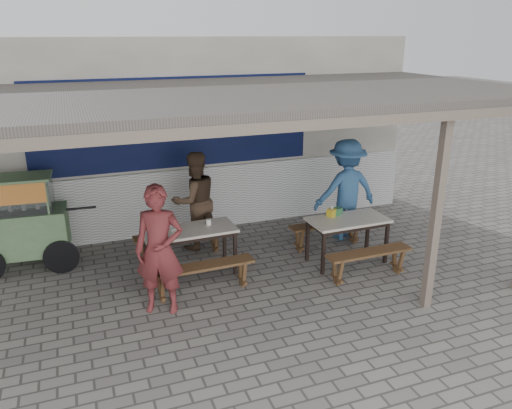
{
  "coord_description": "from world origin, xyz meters",
  "views": [
    {
      "loc": [
        -1.96,
        -5.75,
        3.56
      ],
      "look_at": [
        0.53,
        0.9,
        1.11
      ],
      "focal_mm": 35.0,
      "sensor_mm": 36.0,
      "label": 1
    }
  ],
  "objects": [
    {
      "name": "tissue_box",
      "position": [
        1.83,
        0.9,
        0.81
      ],
      "size": [
        0.16,
        0.16,
        0.12
      ],
      "primitive_type": "cube",
      "rotation": [
        0.0,
        0.0,
        0.43
      ],
      "color": "gold",
      "rests_on": "table_right"
    },
    {
      "name": "back_wall",
      "position": [
        -0.0,
        3.58,
        1.72
      ],
      "size": [
        9.0,
        1.28,
        3.5
      ],
      "color": "beige",
      "rests_on": "ground"
    },
    {
      "name": "patron_wall_side",
      "position": [
        -0.11,
        2.15,
        0.85
      ],
      "size": [
        0.94,
        0.8,
        1.7
      ],
      "primitive_type": "imported",
      "rotation": [
        0.0,
        0.0,
        3.35
      ],
      "color": "#4D3929",
      "rests_on": "ground"
    },
    {
      "name": "patron_street_side",
      "position": [
        -1.06,
        0.26,
        0.88
      ],
      "size": [
        0.75,
        0.63,
        1.76
      ],
      "primitive_type": "imported",
      "rotation": [
        0.0,
        0.0,
        -0.38
      ],
      "color": "maroon",
      "rests_on": "ground"
    },
    {
      "name": "table_left",
      "position": [
        -0.45,
        1.16,
        0.67
      ],
      "size": [
        1.42,
        0.67,
        0.75
      ],
      "rotation": [
        0.0,
        0.0,
        0.03
      ],
      "color": "silver",
      "rests_on": "ground"
    },
    {
      "name": "condiment_bowl",
      "position": [
        -0.67,
        1.24,
        0.77
      ],
      "size": [
        0.2,
        0.2,
        0.04
      ],
      "primitive_type": "imported",
      "rotation": [
        0.0,
        0.0,
        0.23
      ],
      "color": "white",
      "rests_on": "table_left"
    },
    {
      "name": "bench_right_wall",
      "position": [
        2.02,
        1.34,
        0.33
      ],
      "size": [
        1.37,
        0.3,
        0.45
      ],
      "rotation": [
        0.0,
        0.0,
        0.01
      ],
      "color": "brown",
      "rests_on": "ground"
    },
    {
      "name": "ground",
      "position": [
        0.0,
        0.0,
        0.0
      ],
      "size": [
        60.0,
        60.0,
        0.0
      ],
      "primitive_type": "plane",
      "color": "slate",
      "rests_on": "ground"
    },
    {
      "name": "bench_left_street",
      "position": [
        -0.43,
        0.49,
        0.34
      ],
      "size": [
        1.51,
        0.32,
        0.45
      ],
      "rotation": [
        0.0,
        0.0,
        0.03
      ],
      "color": "brown",
      "rests_on": "ground"
    },
    {
      "name": "bench_left_wall",
      "position": [
        -0.47,
        1.82,
        0.34
      ],
      "size": [
        1.51,
        0.32,
        0.45
      ],
      "rotation": [
        0.0,
        0.0,
        0.03
      ],
      "color": "brown",
      "rests_on": "ground"
    },
    {
      "name": "bench_right_street",
      "position": [
        2.04,
        0.07,
        0.33
      ],
      "size": [
        1.37,
        0.3,
        0.45
      ],
      "rotation": [
        0.0,
        0.0,
        0.01
      ],
      "color": "brown",
      "rests_on": "ground"
    },
    {
      "name": "donation_box",
      "position": [
        1.94,
        0.93,
        0.81
      ],
      "size": [
        0.2,
        0.17,
        0.11
      ],
      "primitive_type": "cube",
      "rotation": [
        0.0,
        0.0,
        0.41
      ],
      "color": "#31703F",
      "rests_on": "table_right"
    },
    {
      "name": "table_right",
      "position": [
        2.03,
        0.71,
        0.67
      ],
      "size": [
        1.28,
        0.67,
        0.75
      ],
      "rotation": [
        0.0,
        0.0,
        0.01
      ],
      "color": "silver",
      "rests_on": "ground"
    },
    {
      "name": "patron_right_table",
      "position": [
        2.52,
        1.63,
        0.91
      ],
      "size": [
        1.19,
        0.7,
        1.82
      ],
      "primitive_type": "imported",
      "rotation": [
        0.0,
        0.0,
        3.12
      ],
      "color": "#38679D",
      "rests_on": "ground"
    },
    {
      "name": "condiment_jar",
      "position": [
        -0.13,
        1.24,
        0.79
      ],
      "size": [
        0.08,
        0.08,
        0.09
      ],
      "primitive_type": "cylinder",
      "color": "white",
      "rests_on": "table_left"
    },
    {
      "name": "vendor_cart",
      "position": [
        -2.84,
        2.29,
        0.82
      ],
      "size": [
        1.93,
        0.82,
        1.51
      ],
      "rotation": [
        0.0,
        0.0,
        -0.07
      ],
      "color": "#6A9161",
      "rests_on": "ground"
    },
    {
      "name": "warung_roof",
      "position": [
        0.02,
        0.9,
        2.71
      ],
      "size": [
        9.0,
        4.21,
        2.81
      ],
      "color": "#504944",
      "rests_on": "ground"
    }
  ]
}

